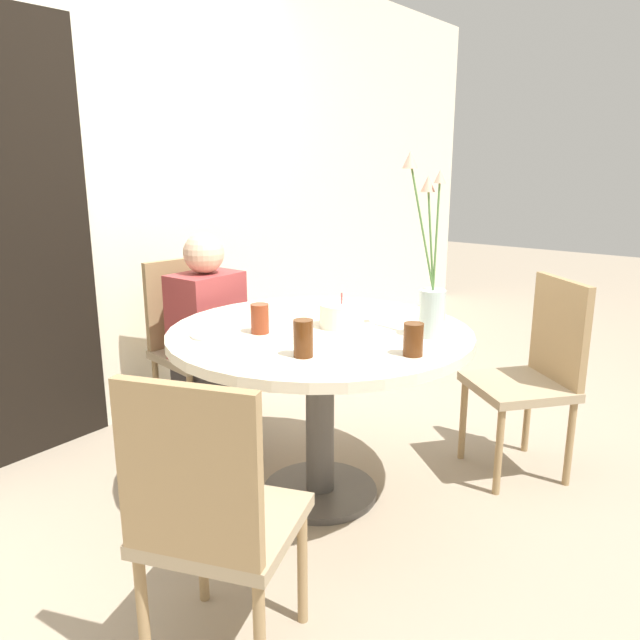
{
  "coord_description": "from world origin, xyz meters",
  "views": [
    {
      "loc": [
        -1.93,
        -1.44,
        1.41
      ],
      "look_at": [
        0.0,
        0.0,
        0.78
      ],
      "focal_mm": 35.0,
      "sensor_mm": 36.0,
      "label": 1
    }
  ],
  "objects_px": {
    "chair_near_front": "(536,367)",
    "drink_glass_1": "(303,338)",
    "flower_vase": "(430,281)",
    "drink_glass_2": "(413,339)",
    "chair_left_flank": "(210,512)",
    "side_plate": "(216,334)",
    "drink_glass_0": "(260,319)",
    "birthday_cake": "(342,315)",
    "person_guest": "(208,344)",
    "chair_right_flank": "(191,336)"
  },
  "relations": [
    {
      "from": "chair_left_flank",
      "to": "person_guest",
      "type": "xyz_separation_m",
      "value": [
        1.08,
        1.15,
        -0.01
      ]
    },
    {
      "from": "side_plate",
      "to": "person_guest",
      "type": "xyz_separation_m",
      "value": [
        0.46,
        0.54,
        -0.25
      ]
    },
    {
      "from": "birthday_cake",
      "to": "side_plate",
      "type": "relative_size",
      "value": 0.93
    },
    {
      "from": "flower_vase",
      "to": "drink_glass_2",
      "type": "xyz_separation_m",
      "value": [
        -0.26,
        -0.08,
        -0.15
      ]
    },
    {
      "from": "birthday_cake",
      "to": "person_guest",
      "type": "height_order",
      "value": "person_guest"
    },
    {
      "from": "birthday_cake",
      "to": "flower_vase",
      "type": "distance_m",
      "value": 0.39
    },
    {
      "from": "birthday_cake",
      "to": "drink_glass_0",
      "type": "xyz_separation_m",
      "value": [
        -0.27,
        0.2,
        0.01
      ]
    },
    {
      "from": "person_guest",
      "to": "chair_left_flank",
      "type": "bearing_deg",
      "value": -133.09
    },
    {
      "from": "drink_glass_1",
      "to": "person_guest",
      "type": "xyz_separation_m",
      "value": [
        0.46,
        0.98,
        -0.31
      ]
    },
    {
      "from": "side_plate",
      "to": "chair_left_flank",
      "type": "bearing_deg",
      "value": -135.56
    },
    {
      "from": "flower_vase",
      "to": "drink_glass_0",
      "type": "bearing_deg",
      "value": 123.94
    },
    {
      "from": "chair_left_flank",
      "to": "side_plate",
      "type": "distance_m",
      "value": 0.9
    },
    {
      "from": "chair_left_flank",
      "to": "side_plate",
      "type": "bearing_deg",
      "value": -65.34
    },
    {
      "from": "drink_glass_1",
      "to": "flower_vase",
      "type": "bearing_deg",
      "value": -23.93
    },
    {
      "from": "chair_right_flank",
      "to": "chair_near_front",
      "type": "height_order",
      "value": "same"
    },
    {
      "from": "chair_near_front",
      "to": "drink_glass_0",
      "type": "distance_m",
      "value": 1.26
    },
    {
      "from": "birthday_cake",
      "to": "drink_glass_0",
      "type": "relative_size",
      "value": 1.55
    },
    {
      "from": "chair_right_flank",
      "to": "drink_glass_0",
      "type": "xyz_separation_m",
      "value": [
        -0.35,
        -0.81,
        0.29
      ]
    },
    {
      "from": "chair_left_flank",
      "to": "chair_near_front",
      "type": "distance_m",
      "value": 1.72
    },
    {
      "from": "chair_near_front",
      "to": "drink_glass_1",
      "type": "height_order",
      "value": "chair_near_front"
    },
    {
      "from": "chair_left_flank",
      "to": "chair_near_front",
      "type": "height_order",
      "value": "same"
    },
    {
      "from": "chair_right_flank",
      "to": "birthday_cake",
      "type": "height_order",
      "value": "chair_right_flank"
    },
    {
      "from": "side_plate",
      "to": "drink_glass_2",
      "type": "height_order",
      "value": "drink_glass_2"
    },
    {
      "from": "drink_glass_0",
      "to": "drink_glass_1",
      "type": "distance_m",
      "value": 0.35
    },
    {
      "from": "chair_left_flank",
      "to": "drink_glass_1",
      "type": "distance_m",
      "value": 0.71
    },
    {
      "from": "side_plate",
      "to": "drink_glass_0",
      "type": "relative_size",
      "value": 1.67
    },
    {
      "from": "flower_vase",
      "to": "side_plate",
      "type": "height_order",
      "value": "flower_vase"
    },
    {
      "from": "birthday_cake",
      "to": "person_guest",
      "type": "distance_m",
      "value": 0.91
    },
    {
      "from": "chair_left_flank",
      "to": "drink_glass_0",
      "type": "bearing_deg",
      "value": -76.41
    },
    {
      "from": "side_plate",
      "to": "drink_glass_1",
      "type": "height_order",
      "value": "drink_glass_1"
    },
    {
      "from": "flower_vase",
      "to": "birthday_cake",
      "type": "bearing_deg",
      "value": 105.64
    },
    {
      "from": "flower_vase",
      "to": "drink_glass_1",
      "type": "distance_m",
      "value": 0.57
    },
    {
      "from": "side_plate",
      "to": "person_guest",
      "type": "relative_size",
      "value": 0.18
    },
    {
      "from": "birthday_cake",
      "to": "side_plate",
      "type": "height_order",
      "value": "birthday_cake"
    },
    {
      "from": "chair_near_front",
      "to": "drink_glass_1",
      "type": "relative_size",
      "value": 6.8
    },
    {
      "from": "chair_right_flank",
      "to": "drink_glass_2",
      "type": "height_order",
      "value": "chair_right_flank"
    },
    {
      "from": "chair_near_front",
      "to": "chair_right_flank",
      "type": "bearing_deg",
      "value": -120.11
    },
    {
      "from": "chair_near_front",
      "to": "birthday_cake",
      "type": "height_order",
      "value": "chair_near_front"
    },
    {
      "from": "chair_near_front",
      "to": "drink_glass_1",
      "type": "distance_m",
      "value": 1.21
    },
    {
      "from": "flower_vase",
      "to": "drink_glass_1",
      "type": "xyz_separation_m",
      "value": [
        -0.5,
        0.22,
        -0.15
      ]
    },
    {
      "from": "side_plate",
      "to": "chair_right_flank",
      "type": "bearing_deg",
      "value": 55.3
    },
    {
      "from": "chair_left_flank",
      "to": "flower_vase",
      "type": "bearing_deg",
      "value": -112.27
    },
    {
      "from": "flower_vase",
      "to": "drink_glass_2",
      "type": "relative_size",
      "value": 5.98
    },
    {
      "from": "chair_near_front",
      "to": "drink_glass_2",
      "type": "distance_m",
      "value": 0.9
    },
    {
      "from": "drink_glass_1",
      "to": "person_guest",
      "type": "bearing_deg",
      "value": 64.87
    },
    {
      "from": "person_guest",
      "to": "chair_near_front",
      "type": "bearing_deg",
      "value": -67.11
    },
    {
      "from": "drink_glass_2",
      "to": "chair_left_flank",
      "type": "bearing_deg",
      "value": 171.7
    },
    {
      "from": "side_plate",
      "to": "chair_near_front",
      "type": "bearing_deg",
      "value": -40.32
    },
    {
      "from": "flower_vase",
      "to": "person_guest",
      "type": "xyz_separation_m",
      "value": [
        -0.04,
        1.2,
        -0.45
      ]
    },
    {
      "from": "birthday_cake",
      "to": "drink_glass_2",
      "type": "relative_size",
      "value": 1.55
    }
  ]
}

